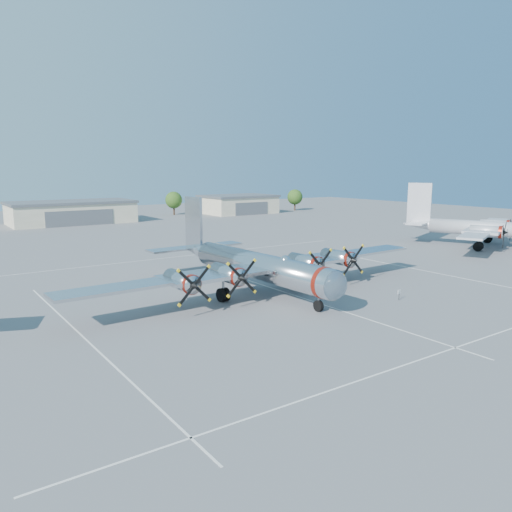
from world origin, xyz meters
TOP-DOWN VIEW (x-y plane):
  - ground at (0.00, 0.00)m, footprint 260.00×260.00m
  - parking_lines at (0.00, -1.75)m, footprint 60.00×50.08m
  - hangar_center at (0.00, 81.96)m, footprint 28.60×14.60m
  - hangar_east at (48.00, 81.96)m, footprint 20.60×14.60m
  - tree_east at (30.00, 88.00)m, footprint 4.80×4.80m
  - tree_far_east at (68.00, 80.00)m, footprint 4.80×4.80m
  - main_bomber_b29 at (-2.32, 1.16)m, footprint 44.45×31.21m
  - twin_engine_east at (46.57, 5.34)m, footprint 40.14×35.15m
  - info_placard at (7.49, -10.63)m, footprint 0.56×0.16m

SIDE VIEW (x-z plane):
  - ground at x=0.00m, z-range 0.00..0.00m
  - main_bomber_b29 at x=-2.32m, z-range -4.80..4.80m
  - twin_engine_east at x=46.57m, z-range -5.30..5.30m
  - parking_lines at x=0.00m, z-range 0.00..0.01m
  - info_placard at x=7.49m, z-range 0.22..1.29m
  - hangar_center at x=0.00m, z-range 0.01..5.41m
  - hangar_east at x=48.00m, z-range 0.01..5.41m
  - tree_east at x=30.00m, z-range 0.90..7.54m
  - tree_far_east at x=68.00m, z-range 0.90..7.54m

